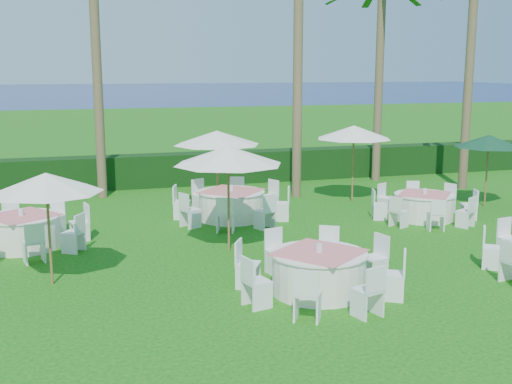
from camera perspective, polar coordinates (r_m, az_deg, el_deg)
ground at (r=13.69m, az=5.75°, el=-7.86°), size 120.00×120.00×0.00m
hedge at (r=24.78m, az=-4.73°, el=2.11°), size 34.00×1.00×1.20m
ocean at (r=114.17m, az=-14.12°, el=8.47°), size 260.00×260.00×0.00m
banquet_table_b at (r=12.86m, az=5.60°, el=-7.03°), size 3.34×3.34×1.01m
banquet_table_d at (r=16.95m, az=-20.06°, el=-3.25°), size 3.29×3.29×0.99m
banquet_table_e at (r=18.90m, az=-2.20°, el=-1.10°), size 3.36×3.36×1.03m
banquet_table_f at (r=19.54m, az=14.71°, el=-1.20°), size 3.03×3.03×0.93m
umbrella_a at (r=13.55m, az=-18.16°, el=0.78°), size 2.28×2.28×2.34m
umbrella_b at (r=15.27m, az=-2.49°, el=3.27°), size 2.64×2.64×2.59m
umbrella_c at (r=19.79m, az=-3.51°, el=4.83°), size 2.69×2.69×2.51m
umbrella_d at (r=21.42m, az=8.70°, el=5.27°), size 2.50×2.50×2.54m
umbrella_green at (r=21.76m, az=19.99°, el=4.27°), size 2.17×2.17×2.32m
palm_b at (r=22.42m, az=-13.98°, el=11.07°), size 4.26×4.36×8.23m
palm_c at (r=21.94m, az=3.79°, el=15.25°), size 4.20×4.39×11.14m
palm_d at (r=25.62m, az=10.91°, el=10.69°), size 4.21×4.39×7.83m
palm_e at (r=24.58m, az=18.46°, el=10.76°), size 4.41×4.10×8.20m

